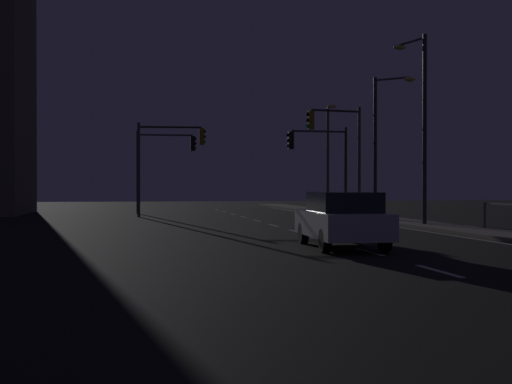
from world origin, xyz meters
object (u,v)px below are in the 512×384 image
street_lamp_corner (420,112)px  street_lamp_across_street (329,147)px  traffic_light_far_left (164,155)px  traffic_light_overhead_east (319,153)px  traffic_light_mid_left (338,140)px  traffic_light_far_center (168,151)px  car (342,219)px  street_lamp_mid_block (382,133)px

street_lamp_corner → street_lamp_across_street: 13.38m
street_lamp_corner → traffic_light_far_left: bearing=122.7°
traffic_light_overhead_east → traffic_light_mid_left: size_ratio=0.85×
traffic_light_far_center → street_lamp_corner: street_lamp_corner is taller
car → traffic_light_mid_left: traffic_light_mid_left is taller
traffic_light_mid_left → traffic_light_far_center: bearing=148.6°
traffic_light_far_left → street_lamp_mid_block: bearing=-48.4°
street_lamp_corner → street_lamp_across_street: bearing=90.1°
traffic_light_overhead_east → traffic_light_far_left: size_ratio=0.93×
traffic_light_far_left → street_lamp_across_street: bearing=-13.8°
car → street_lamp_corner: size_ratio=0.56×
traffic_light_far_center → traffic_light_overhead_east: bearing=-18.0°
car → street_lamp_mid_block: bearing=64.3°
traffic_light_far_left → street_lamp_across_street: (10.17, -2.50, 0.51)m
traffic_light_far_center → traffic_light_mid_left: (8.41, -5.12, 0.34)m
traffic_light_mid_left → street_lamp_corner: (1.75, -6.08, 0.81)m
street_lamp_across_street → traffic_light_mid_left: bearing=-103.3°
traffic_light_far_center → traffic_light_far_left: 4.66m
street_lamp_corner → street_lamp_mid_block: 4.44m
car → traffic_light_far_left: size_ratio=0.85×
traffic_light_mid_left → street_lamp_mid_block: (1.74, -1.67, 0.28)m
car → traffic_light_mid_left: (4.59, 14.84, 3.29)m
traffic_light_far_center → street_lamp_mid_block: street_lamp_mid_block is taller
traffic_light_far_left → street_lamp_mid_block: 15.35m
street_lamp_corner → street_lamp_mid_block: size_ratio=1.15×
traffic_light_far_center → street_lamp_corner: (10.15, -11.20, 1.16)m
traffic_light_mid_left → street_lamp_corner: bearing=-74.0°
traffic_light_overhead_east → traffic_light_far_center: 8.56m
street_lamp_corner → street_lamp_across_street: size_ratio=1.20×
traffic_light_mid_left → street_lamp_across_street: 7.49m
traffic_light_far_center → street_lamp_mid_block: (10.14, -6.80, 0.62)m
car → traffic_light_far_center: 20.54m
car → traffic_light_far_left: 25.10m
street_lamp_mid_block → traffic_light_overhead_east: bearing=115.7°
traffic_light_overhead_east → street_lamp_corner: (2.02, -8.57, 1.36)m
traffic_light_far_left → street_lamp_across_street: 10.49m
street_lamp_corner → street_lamp_mid_block: bearing=90.2°
traffic_light_overhead_east → street_lamp_mid_block: 4.69m
traffic_light_far_left → street_lamp_corner: (10.20, -15.87, 1.22)m
car → traffic_light_mid_left: bearing=72.8°
car → street_lamp_mid_block: 15.04m
traffic_light_mid_left → street_lamp_across_street: street_lamp_across_street is taller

